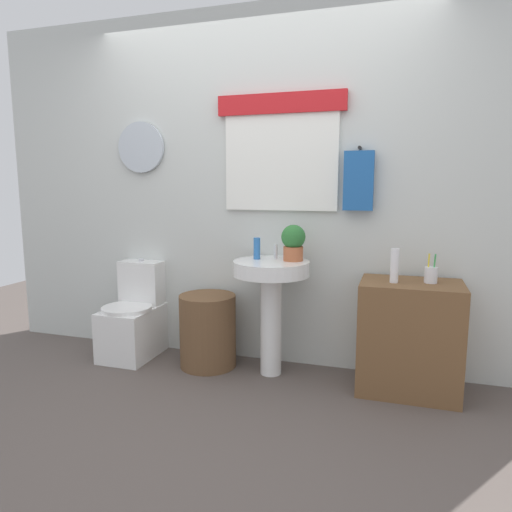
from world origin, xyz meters
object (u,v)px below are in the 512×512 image
Objects in this scene: laundry_hamper at (208,331)px; lotion_bottle at (395,266)px; wooden_cabinet at (409,337)px; toilet at (134,320)px; potted_plant at (293,242)px; pedestal_sink at (271,289)px; soap_bottle at (257,248)px; toothbrush_cup at (431,275)px.

lotion_bottle is at bearing -1.76° from laundry_hamper.
laundry_hamper is at bearing 180.00° from wooden_cabinet.
potted_plant is at bearing 1.13° from toilet.
soap_bottle is (-0.12, 0.05, 0.28)m from pedestal_sink.
soap_bottle is 0.82× the size of toothbrush_cup.
potted_plant reaches higher than soap_bottle.
pedestal_sink reaches higher than toilet.
wooden_cabinet is at bearing 0.00° from pedestal_sink.
soap_bottle is at bearing 174.51° from lotion_bottle.
potted_plant is at bearing 23.20° from pedestal_sink.
soap_bottle is at bearing 0.85° from toilet.
lotion_bottle is (1.94, -0.08, 0.55)m from toilet.
pedestal_sink is at bearing -22.62° from soap_bottle.
soap_bottle reaches higher than toilet.
lotion_bottle is at bearing -2.81° from pedestal_sink.
toilet is 2.22m from toothbrush_cup.
toilet is 1.18m from pedestal_sink.
wooden_cabinet is at bearing -2.73° from soap_bottle.
toilet is at bearing -178.87° from potted_plant.
pedestal_sink reaches higher than wooden_cabinet.
toilet is 1.43m from potted_plant.
pedestal_sink is 0.85m from lotion_bottle.
potted_plant is 0.91m from toothbrush_cup.
potted_plant is at bearing 177.47° from toothbrush_cup.
potted_plant reaches higher than pedestal_sink.
toilet is 4.91× the size of soap_bottle.
wooden_cabinet is 2.90× the size of potted_plant.
wooden_cabinet is 4.74× the size of soap_bottle.
toothbrush_cup is at bearing -1.47° from soap_bottle.
toilet is at bearing 179.02° from wooden_cabinet.
wooden_cabinet reaches higher than laundry_hamper.
toilet reaches higher than wooden_cabinet.
toothbrush_cup is (1.04, 0.02, 0.16)m from pedestal_sink.
soap_bottle reaches higher than pedestal_sink.
soap_bottle is 1.16m from toothbrush_cup.
laundry_hamper is 0.72m from soap_bottle.
pedestal_sink is 4.40× the size of toothbrush_cup.
potted_plant is 1.15× the size of lotion_bottle.
toothbrush_cup reaches higher than laundry_hamper.
pedestal_sink is 0.36m from potted_plant.
potted_plant reaches higher than wooden_cabinet.
laundry_hamper is 3.52× the size of soap_bottle.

